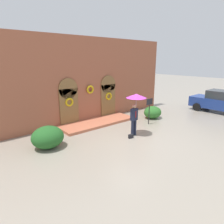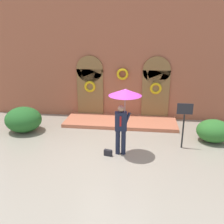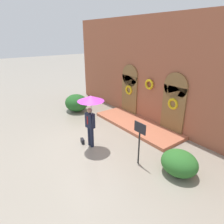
{
  "view_description": "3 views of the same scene",
  "coord_description": "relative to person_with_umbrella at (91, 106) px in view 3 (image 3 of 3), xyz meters",
  "views": [
    {
      "loc": [
        -7.44,
        -7.31,
        4.2
      ],
      "look_at": [
        0.09,
        1.67,
        1.06
      ],
      "focal_mm": 32.0,
      "sensor_mm": 36.0,
      "label": 1
    },
    {
      "loc": [
        0.97,
        -7.95,
        4.18
      ],
      "look_at": [
        -0.22,
        1.58,
        1.03
      ],
      "focal_mm": 40.0,
      "sensor_mm": 36.0,
      "label": 2
    },
    {
      "loc": [
        7.09,
        -3.93,
        4.67
      ],
      "look_at": [
        -0.06,
        1.44,
        1.17
      ],
      "focal_mm": 32.0,
      "sensor_mm": 36.0,
      "label": 3
    }
  ],
  "objects": [
    {
      "name": "person_with_umbrella",
      "position": [
        0.0,
        0.0,
        0.0
      ],
      "size": [
        1.1,
        1.1,
        2.36
      ],
      "color": "#191E33",
      "rests_on": "ground"
    },
    {
      "name": "shrub_left",
      "position": [
        -4.43,
        1.55,
        -1.37
      ],
      "size": [
        1.56,
        1.42,
        1.08
      ],
      "primitive_type": "ellipsoid",
      "color": "#235B23",
      "rests_on": "ground"
    },
    {
      "name": "shrub_right",
      "position": [
        3.42,
        1.5,
        -1.47
      ],
      "size": [
        1.32,
        1.19,
        0.88
      ],
      "primitive_type": "ellipsoid",
      "color": "#2D6B28",
      "rests_on": "ground"
    },
    {
      "name": "ground_plane",
      "position": [
        -0.38,
        -0.01,
        -1.91
      ],
      "size": [
        80.0,
        80.0,
        0.0
      ],
      "primitive_type": "plane",
      "color": "gray"
    },
    {
      "name": "handbag",
      "position": [
        -0.52,
        -0.2,
        -1.8
      ],
      "size": [
        0.3,
        0.18,
        0.22
      ],
      "primitive_type": "cube",
      "rotation": [
        0.0,
        0.0,
        -0.23
      ],
      "color": "black",
      "rests_on": "ground"
    },
    {
      "name": "building_facade",
      "position": [
        -0.38,
        4.15,
        0.76
      ],
      "size": [
        14.0,
        2.3,
        5.6
      ],
      "color": "#9E563D",
      "rests_on": "ground"
    },
    {
      "name": "sign_post",
      "position": [
        2.12,
        0.77,
        -0.75
      ],
      "size": [
        0.56,
        0.06,
        1.72
      ],
      "color": "black",
      "rests_on": "ground"
    }
  ]
}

